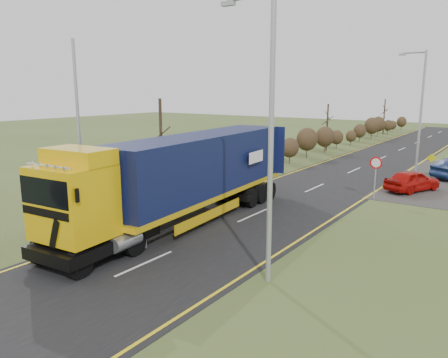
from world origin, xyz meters
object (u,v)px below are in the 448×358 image
Objects in this scene: streetlight_near at (268,129)px; speed_sign at (376,169)px; car_red_hatchback at (412,181)px; lorry at (186,174)px.

speed_sign is (-0.27, 13.73, -3.44)m from streetlight_near.
car_red_hatchback is 4.09m from speed_sign.
car_red_hatchback is at bearing 56.46° from lorry.
lorry is 3.91× the size of car_red_hatchback.
streetlight_near is 14.16m from speed_sign.
speed_sign reaches higher than car_red_hatchback.
streetlight_near is 3.66× the size of speed_sign.
streetlight_near is at bearing 110.72° from car_red_hatchback.
car_red_hatchback is at bearing 86.40° from streetlight_near.
car_red_hatchback is at bearing 69.59° from speed_sign.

